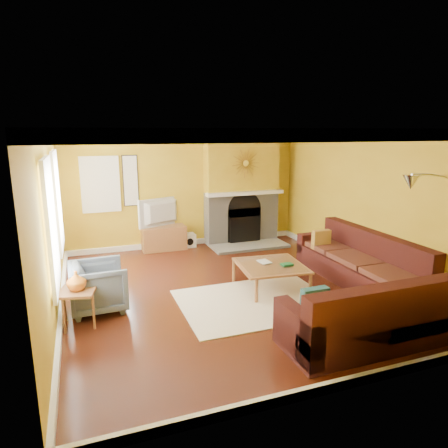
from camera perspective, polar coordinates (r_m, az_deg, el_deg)
name	(u,v)px	position (r m, az deg, el deg)	size (l,w,h in m)	color
floor	(230,290)	(7.02, 0.90, -9.39)	(5.50, 6.00, 0.02)	#572212
ceiling	(231,129)	(6.48, 0.99, 13.42)	(5.50, 6.00, 0.02)	white
wall_back	(185,189)	(9.45, -5.58, 4.99)	(5.50, 0.02, 2.70)	gold
wall_front	(341,272)	(4.05, 16.38, -6.56)	(5.50, 0.02, 2.70)	gold
wall_left	(50,226)	(6.22, -23.57, -0.31)	(0.02, 6.00, 2.70)	gold
wall_right	(367,203)	(8.01, 19.76, 2.81)	(0.02, 6.00, 2.70)	gold
baseboard	(230,286)	(6.99, 0.90, -8.86)	(5.50, 6.00, 0.12)	white
crown_molding	(231,134)	(6.48, 0.99, 12.80)	(5.50, 6.00, 0.12)	white
window_left_near	(56,201)	(7.46, -22.83, 3.02)	(0.06, 1.22, 1.72)	white
window_left_far	(50,225)	(5.60, -23.64, -0.13)	(0.06, 1.22, 1.72)	white
window_back	(100,184)	(9.10, -17.25, 5.42)	(0.82, 0.06, 1.22)	white
wall_art	(131,181)	(9.15, -13.20, 6.02)	(0.34, 0.04, 1.14)	white
fireplace	(242,188)	(9.67, 2.53, 5.23)	(1.80, 0.40, 2.70)	#97948F
mantel	(245,193)	(9.47, 3.08, 4.44)	(1.92, 0.22, 0.08)	white
hearth	(250,246)	(9.45, 3.72, -3.16)	(1.80, 0.70, 0.06)	#97948F
sunburst	(246,163)	(9.40, 3.10, 8.67)	(0.70, 0.04, 0.70)	olive
rug	(256,302)	(6.54, 4.55, -10.99)	(2.40, 1.80, 0.02)	beige
sectional_sofa	(326,272)	(6.71, 14.38, -6.67)	(2.84, 3.66, 0.90)	#411715
coffee_table	(270,276)	(7.05, 6.66, -7.39)	(1.10, 1.10, 0.43)	white
media_console	(164,238)	(9.31, -8.59, -1.98)	(1.00, 0.45, 0.55)	#9E6639
tv	(163,213)	(9.17, -8.71, 1.62)	(1.12, 0.15, 0.65)	black
subwoofer	(188,240)	(9.51, -5.12, -2.31)	(0.31, 0.31, 0.31)	white
armchair	(98,286)	(6.43, -17.50, -8.51)	(0.80, 0.82, 0.75)	slate
side_table	(79,308)	(6.07, -20.05, -11.16)	(0.48, 0.48, 0.53)	#9E6639
vase	(76,281)	(5.92, -20.35, -7.61)	(0.26, 0.26, 0.28)	orange
book	(259,263)	(7.00, 5.09, -5.51)	(0.19, 0.25, 0.02)	white
arc_lamp	(447,263)	(5.64, 29.24, -4.83)	(1.39, 0.36, 2.20)	silver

